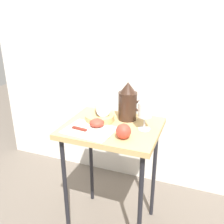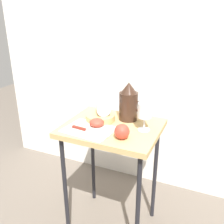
{
  "view_description": "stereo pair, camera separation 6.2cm",
  "coord_description": "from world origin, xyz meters",
  "px_view_note": "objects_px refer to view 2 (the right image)",
  "views": [
    {
      "loc": [
        0.44,
        -1.17,
        1.28
      ],
      "look_at": [
        0.0,
        0.0,
        0.77
      ],
      "focal_mm": 40.77,
      "sensor_mm": 36.0,
      "label": 1
    },
    {
      "loc": [
        0.5,
        -1.14,
        1.28
      ],
      "look_at": [
        0.0,
        0.0,
        0.77
      ],
      "focal_mm": 40.77,
      "sensor_mm": 36.0,
      "label": 2
    }
  ],
  "objects_px": {
    "pitcher": "(129,105)",
    "wine_glass_upright": "(145,112)",
    "apple_half_left": "(96,122)",
    "apple_whole": "(122,131)",
    "basket_tray": "(100,117)",
    "knife": "(85,130)",
    "wine_glass_tipped_near": "(103,108)",
    "apple_half_right": "(97,122)",
    "table": "(112,139)"
  },
  "relations": [
    {
      "from": "apple_half_left",
      "to": "table",
      "type": "bearing_deg",
      "value": 32.43
    },
    {
      "from": "knife",
      "to": "table",
      "type": "bearing_deg",
      "value": 49.23
    },
    {
      "from": "basket_tray",
      "to": "wine_glass_tipped_near",
      "type": "height_order",
      "value": "wine_glass_tipped_near"
    },
    {
      "from": "basket_tray",
      "to": "apple_half_right",
      "type": "height_order",
      "value": "apple_half_right"
    },
    {
      "from": "knife",
      "to": "apple_whole",
      "type": "bearing_deg",
      "value": 0.94
    },
    {
      "from": "apple_whole",
      "to": "knife",
      "type": "distance_m",
      "value": 0.21
    },
    {
      "from": "apple_whole",
      "to": "table",
      "type": "bearing_deg",
      "value": 131.57
    },
    {
      "from": "pitcher",
      "to": "apple_half_right",
      "type": "xyz_separation_m",
      "value": [
        -0.12,
        -0.16,
        -0.06
      ]
    },
    {
      "from": "table",
      "to": "wine_glass_tipped_near",
      "type": "distance_m",
      "value": 0.18
    },
    {
      "from": "table",
      "to": "knife",
      "type": "relative_size",
      "value": 3.15
    },
    {
      "from": "wine_glass_tipped_near",
      "to": "apple_whole",
      "type": "distance_m",
      "value": 0.25
    },
    {
      "from": "wine_glass_tipped_near",
      "to": "apple_half_right",
      "type": "height_order",
      "value": "wine_glass_tipped_near"
    },
    {
      "from": "wine_glass_upright",
      "to": "knife",
      "type": "height_order",
      "value": "wine_glass_upright"
    },
    {
      "from": "wine_glass_upright",
      "to": "apple_half_left",
      "type": "bearing_deg",
      "value": -165.85
    },
    {
      "from": "apple_half_left",
      "to": "apple_whole",
      "type": "relative_size",
      "value": 1.0
    },
    {
      "from": "basket_tray",
      "to": "apple_whole",
      "type": "height_order",
      "value": "apple_whole"
    },
    {
      "from": "wine_glass_upright",
      "to": "knife",
      "type": "xyz_separation_m",
      "value": [
        -0.28,
        -0.14,
        -0.09
      ]
    },
    {
      "from": "wine_glass_tipped_near",
      "to": "apple_half_right",
      "type": "relative_size",
      "value": 2.1
    },
    {
      "from": "apple_half_right",
      "to": "knife",
      "type": "bearing_deg",
      "value": -114.39
    },
    {
      "from": "basket_tray",
      "to": "knife",
      "type": "distance_m",
      "value": 0.16
    },
    {
      "from": "table",
      "to": "apple_whole",
      "type": "relative_size",
      "value": 9.15
    },
    {
      "from": "pitcher",
      "to": "wine_glass_upright",
      "type": "relative_size",
      "value": 1.45
    },
    {
      "from": "wine_glass_upright",
      "to": "pitcher",
      "type": "bearing_deg",
      "value": 141.28
    },
    {
      "from": "pitcher",
      "to": "wine_glass_upright",
      "type": "xyz_separation_m",
      "value": [
        0.12,
        -0.1,
        0.01
      ]
    },
    {
      "from": "table",
      "to": "basket_tray",
      "type": "bearing_deg",
      "value": 154.89
    },
    {
      "from": "apple_half_left",
      "to": "wine_glass_upright",
      "type": "bearing_deg",
      "value": 14.15
    },
    {
      "from": "basket_tray",
      "to": "apple_half_right",
      "type": "relative_size",
      "value": 2.18
    },
    {
      "from": "basket_tray",
      "to": "apple_half_right",
      "type": "bearing_deg",
      "value": -75.7
    },
    {
      "from": "wine_glass_upright",
      "to": "wine_glass_tipped_near",
      "type": "relative_size",
      "value": 0.94
    },
    {
      "from": "table",
      "to": "apple_half_left",
      "type": "bearing_deg",
      "value": -147.57
    },
    {
      "from": "apple_half_left",
      "to": "apple_half_right",
      "type": "distance_m",
      "value": 0.0
    },
    {
      "from": "wine_glass_upright",
      "to": "wine_glass_tipped_near",
      "type": "bearing_deg",
      "value": 170.99
    },
    {
      "from": "apple_half_left",
      "to": "apple_whole",
      "type": "height_order",
      "value": "apple_whole"
    },
    {
      "from": "table",
      "to": "apple_whole",
      "type": "height_order",
      "value": "apple_whole"
    },
    {
      "from": "table",
      "to": "knife",
      "type": "height_order",
      "value": "knife"
    },
    {
      "from": "wine_glass_tipped_near",
      "to": "knife",
      "type": "height_order",
      "value": "wine_glass_tipped_near"
    },
    {
      "from": "basket_tray",
      "to": "apple_whole",
      "type": "xyz_separation_m",
      "value": [
        0.19,
        -0.16,
        0.02
      ]
    },
    {
      "from": "wine_glass_upright",
      "to": "apple_whole",
      "type": "height_order",
      "value": "wine_glass_upright"
    },
    {
      "from": "basket_tray",
      "to": "apple_whole",
      "type": "bearing_deg",
      "value": -39.36
    },
    {
      "from": "pitcher",
      "to": "apple_half_left",
      "type": "xyz_separation_m",
      "value": [
        -0.12,
        -0.16,
        -0.06
      ]
    },
    {
      "from": "apple_half_right",
      "to": "apple_half_left",
      "type": "bearing_deg",
      "value": -141.39
    },
    {
      "from": "apple_half_right",
      "to": "wine_glass_tipped_near",
      "type": "bearing_deg",
      "value": 97.09
    },
    {
      "from": "basket_tray",
      "to": "wine_glass_upright",
      "type": "distance_m",
      "value": 0.28
    },
    {
      "from": "basket_tray",
      "to": "wine_glass_tipped_near",
      "type": "bearing_deg",
      "value": 58.18
    },
    {
      "from": "table",
      "to": "pitcher",
      "type": "relative_size",
      "value": 3.18
    },
    {
      "from": "basket_tray",
      "to": "pitcher",
      "type": "bearing_deg",
      "value": 27.29
    },
    {
      "from": "table",
      "to": "apple_half_left",
      "type": "height_order",
      "value": "apple_half_left"
    },
    {
      "from": "wine_glass_tipped_near",
      "to": "knife",
      "type": "xyz_separation_m",
      "value": [
        -0.02,
        -0.18,
        -0.06
      ]
    },
    {
      "from": "basket_tray",
      "to": "apple_half_left",
      "type": "relative_size",
      "value": 2.18
    },
    {
      "from": "pitcher",
      "to": "knife",
      "type": "height_order",
      "value": "pitcher"
    }
  ]
}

